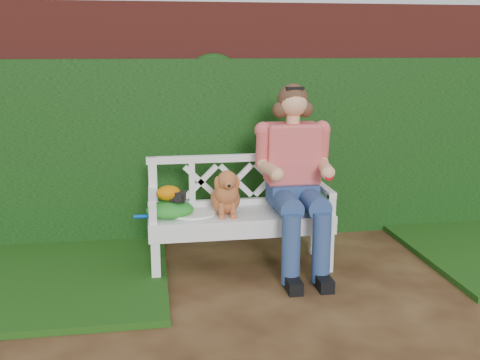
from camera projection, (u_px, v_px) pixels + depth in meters
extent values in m
plane|color=black|center=(327.00, 309.00, 3.97)|extent=(60.00, 60.00, 0.00)
cube|color=maroon|center=(272.00, 120.00, 5.54)|extent=(10.00, 0.30, 2.20)
cube|color=#1E5C17|center=(276.00, 149.00, 5.38)|extent=(10.00, 0.18, 1.70)
cube|color=#194511|center=(2.00, 277.00, 4.46)|extent=(2.60, 2.00, 0.05)
cube|color=black|center=(178.00, 196.00, 4.45)|extent=(0.13, 0.11, 0.08)
ellipsoid|color=#CB6B03|center=(169.00, 193.00, 4.46)|extent=(0.21, 0.17, 0.12)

